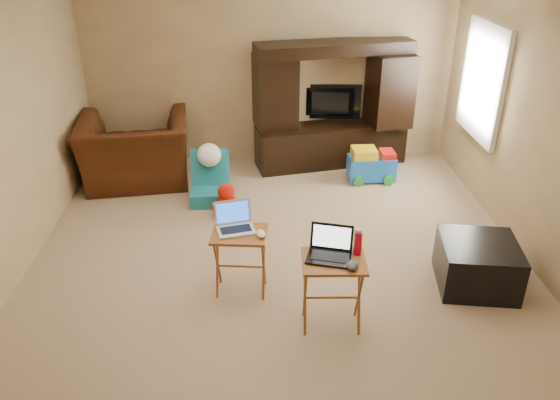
{
  "coord_description": "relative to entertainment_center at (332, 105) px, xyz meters",
  "views": [
    {
      "loc": [
        -0.21,
        -4.64,
        3.1
      ],
      "look_at": [
        0.0,
        -0.2,
        0.8
      ],
      "focal_mm": 35.0,
      "sensor_mm": 36.0,
      "label": 1
    }
  ],
  "objects": [
    {
      "name": "floor",
      "position": [
        -0.83,
        -2.46,
        -0.85
      ],
      "size": [
        5.5,
        5.5,
        0.0
      ],
      "primitive_type": "plane",
      "color": "tan",
      "rests_on": "ground"
    },
    {
      "name": "ceiling",
      "position": [
        -0.83,
        -2.46,
        1.65
      ],
      "size": [
        5.5,
        5.5,
        0.0
      ],
      "primitive_type": "plane",
      "rotation": [
        3.14,
        0.0,
        0.0
      ],
      "color": "silver",
      "rests_on": "ground"
    },
    {
      "name": "wall_back",
      "position": [
        -0.83,
        0.29,
        0.4
      ],
      "size": [
        5.0,
        0.0,
        5.0
      ],
      "primitive_type": "plane",
      "rotation": [
        1.57,
        0.0,
        0.0
      ],
      "color": "tan",
      "rests_on": "ground"
    },
    {
      "name": "wall_front",
      "position": [
        -0.83,
        -5.21,
        0.4
      ],
      "size": [
        5.0,
        0.0,
        5.0
      ],
      "primitive_type": "plane",
      "rotation": [
        -1.57,
        0.0,
        0.0
      ],
      "color": "tan",
      "rests_on": "ground"
    },
    {
      "name": "wall_left",
      "position": [
        -3.33,
        -2.46,
        0.4
      ],
      "size": [
        0.0,
        5.5,
        5.5
      ],
      "primitive_type": "plane",
      "rotation": [
        1.57,
        0.0,
        1.57
      ],
      "color": "tan",
      "rests_on": "ground"
    },
    {
      "name": "wall_right",
      "position": [
        1.67,
        -2.46,
        0.4
      ],
      "size": [
        0.0,
        5.5,
        5.5
      ],
      "primitive_type": "plane",
      "rotation": [
        1.57,
        0.0,
        -1.57
      ],
      "color": "tan",
      "rests_on": "ground"
    },
    {
      "name": "window_pane",
      "position": [
        1.65,
        -0.91,
        0.55
      ],
      "size": [
        0.0,
        1.2,
        1.2
      ],
      "primitive_type": "plane",
      "rotation": [
        1.57,
        0.0,
        -1.57
      ],
      "color": "white",
      "rests_on": "ground"
    },
    {
      "name": "window_frame",
      "position": [
        1.63,
        -0.91,
        0.55
      ],
      "size": [
        0.06,
        1.14,
        1.34
      ],
      "primitive_type": "cube",
      "color": "white",
      "rests_on": "ground"
    },
    {
      "name": "entertainment_center",
      "position": [
        0.0,
        0.0,
        0.0
      ],
      "size": [
        2.13,
        0.92,
        1.69
      ],
      "primitive_type": "cube",
      "rotation": [
        0.0,
        0.0,
        0.2
      ],
      "color": "black",
      "rests_on": "floor"
    },
    {
      "name": "television",
      "position": [
        -0.0,
        0.19,
        -0.03
      ],
      "size": [
        0.87,
        0.2,
        0.5
      ],
      "primitive_type": "imported",
      "rotation": [
        0.0,
        0.0,
        3.04
      ],
      "color": "black",
      "rests_on": "entertainment_center"
    },
    {
      "name": "recliner",
      "position": [
        -2.59,
        -0.5,
        -0.41
      ],
      "size": [
        1.47,
        1.33,
        0.87
      ],
      "primitive_type": "imported",
      "rotation": [
        0.0,
        0.0,
        3.26
      ],
      "color": "#4A220F",
      "rests_on": "floor"
    },
    {
      "name": "child_rocker",
      "position": [
        -1.61,
        -1.11,
        -0.54
      ],
      "size": [
        0.47,
        0.54,
        0.62
      ],
      "primitive_type": null,
      "rotation": [
        0.0,
        0.0,
        0.01
      ],
      "color": "#187387",
      "rests_on": "floor"
    },
    {
      "name": "plush_toy",
      "position": [
        -1.4,
        -1.49,
        -0.64
      ],
      "size": [
        0.37,
        0.31,
        0.41
      ],
      "primitive_type": null,
      "color": "red",
      "rests_on": "floor"
    },
    {
      "name": "push_toy",
      "position": [
        0.47,
        -0.59,
        -0.62
      ],
      "size": [
        0.63,
        0.46,
        0.46
      ],
      "primitive_type": null,
      "rotation": [
        0.0,
        0.0,
        0.03
      ],
      "color": "blue",
      "rests_on": "floor"
    },
    {
      "name": "ottoman",
      "position": [
        1.0,
        -2.94,
        -0.62
      ],
      "size": [
        0.79,
        0.79,
        0.44
      ],
      "primitive_type": "cube",
      "rotation": [
        0.0,
        0.0,
        -0.15
      ],
      "color": "black",
      "rests_on": "floor"
    },
    {
      "name": "tray_table_left",
      "position": [
        -1.21,
        -2.94,
        -0.53
      ],
      "size": [
        0.52,
        0.44,
        0.63
      ],
      "primitive_type": "cube",
      "rotation": [
        0.0,
        0.0,
        -0.11
      ],
      "color": "#9E6226",
      "rests_on": "floor"
    },
    {
      "name": "tray_table_right",
      "position": [
        -0.44,
        -3.46,
        -0.52
      ],
      "size": [
        0.53,
        0.43,
        0.66
      ],
      "primitive_type": "cube",
      "rotation": [
        0.0,
        0.0,
        -0.04
      ],
      "color": "#915923",
      "rests_on": "floor"
    },
    {
      "name": "laptop_left",
      "position": [
        -1.24,
        -2.91,
        -0.1
      ],
      "size": [
        0.38,
        0.34,
        0.24
      ],
      "primitive_type": "cube",
      "rotation": [
        0.0,
        0.0,
        0.22
      ],
      "color": "#BBBCC1",
      "rests_on": "tray_table_left"
    },
    {
      "name": "laptop_right",
      "position": [
        -0.48,
        -3.44,
        -0.06
      ],
      "size": [
        0.41,
        0.37,
        0.24
      ],
      "primitive_type": "cube",
      "rotation": [
        0.0,
        0.0,
        -0.28
      ],
      "color": "black",
      "rests_on": "tray_table_right"
    },
    {
      "name": "mouse_left",
      "position": [
        -1.02,
        -3.01,
        -0.19
      ],
      "size": [
        0.1,
        0.14,
        0.05
      ],
      "primitive_type": "ellipsoid",
      "rotation": [
        0.0,
        0.0,
        0.19
      ],
      "color": "white",
      "rests_on": "tray_table_left"
    },
    {
      "name": "mouse_right",
      "position": [
        -0.31,
        -3.58,
        -0.16
      ],
      "size": [
        0.13,
        0.16,
        0.06
      ],
      "primitive_type": "ellipsoid",
      "rotation": [
        0.0,
        0.0,
        -0.36
      ],
      "color": "#46464C",
      "rests_on": "tray_table_right"
    },
    {
      "name": "water_bottle",
      "position": [
        -0.24,
        -3.38,
        -0.08
      ],
      "size": [
        0.07,
        0.07,
        0.2
      ],
      "primitive_type": "cylinder",
      "color": "red",
      "rests_on": "tray_table_right"
    }
  ]
}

